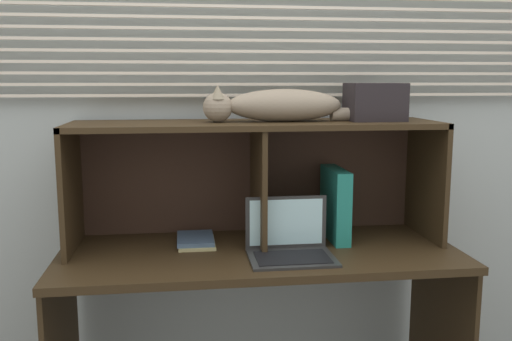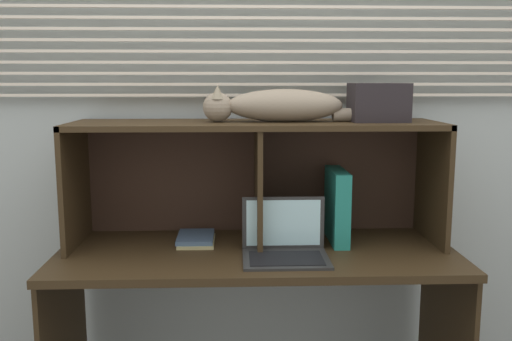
{
  "view_description": "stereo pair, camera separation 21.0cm",
  "coord_description": "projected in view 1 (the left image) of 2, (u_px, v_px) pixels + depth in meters",
  "views": [
    {
      "loc": [
        -0.29,
        -1.87,
        1.35
      ],
      "look_at": [
        0.0,
        0.31,
        1.0
      ],
      "focal_mm": 39.23,
      "sensor_mm": 36.0,
      "label": 1
    },
    {
      "loc": [
        -0.08,
        -1.89,
        1.35
      ],
      "look_at": [
        0.0,
        0.31,
        1.0
      ],
      "focal_mm": 39.23,
      "sensor_mm": 36.0,
      "label": 2
    }
  ],
  "objects": [
    {
      "name": "back_panel_with_blinds",
      "position": [
        249.0,
        102.0,
        2.42
      ],
      "size": [
        4.4,
        0.08,
        2.5
      ],
      "color": "#A9B3B3",
      "rests_on": "ground"
    },
    {
      "name": "desk",
      "position": [
        260.0,
        281.0,
        2.19
      ],
      "size": [
        1.54,
        0.63,
        0.7
      ],
      "color": "#342615",
      "rests_on": "ground"
    },
    {
      "name": "hutch_shelf_unit",
      "position": [
        255.0,
        157.0,
        2.26
      ],
      "size": [
        1.45,
        0.39,
        0.49
      ],
      "color": "#342615",
      "rests_on": "desk"
    },
    {
      "name": "cat",
      "position": [
        279.0,
        106.0,
        2.2
      ],
      "size": [
        0.77,
        0.15,
        0.14
      ],
      "color": "gray",
      "rests_on": "hutch_shelf_unit"
    },
    {
      "name": "laptop",
      "position": [
        290.0,
        245.0,
        2.08
      ],
      "size": [
        0.31,
        0.24,
        0.21
      ],
      "color": "#2B2B2B",
      "rests_on": "desk"
    },
    {
      "name": "binder_upright",
      "position": [
        335.0,
        204.0,
        2.29
      ],
      "size": [
        0.06,
        0.27,
        0.29
      ],
      "primitive_type": "cube",
      "color": "#208073",
      "rests_on": "desk"
    },
    {
      "name": "book_stack",
      "position": [
        196.0,
        240.0,
        2.24
      ],
      "size": [
        0.15,
        0.21,
        0.03
      ],
      "color": "tan",
      "rests_on": "desk"
    },
    {
      "name": "storage_box",
      "position": [
        375.0,
        102.0,
        2.25
      ],
      "size": [
        0.22,
        0.18,
        0.15
      ],
      "primitive_type": "cube",
      "color": "black",
      "rests_on": "hutch_shelf_unit"
    }
  ]
}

